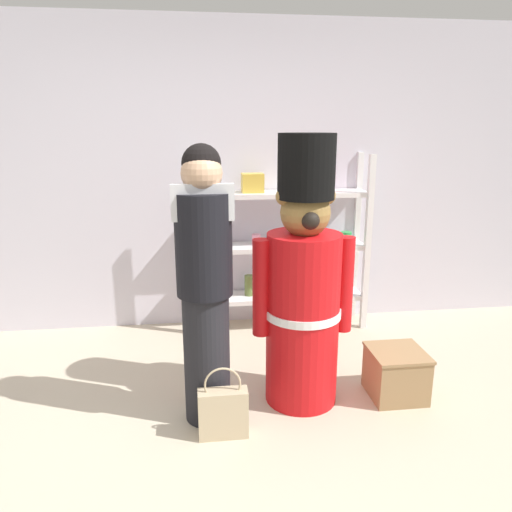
# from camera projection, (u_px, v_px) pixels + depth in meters

# --- Properties ---
(ground_plane) EXTENTS (6.40, 6.40, 0.00)m
(ground_plane) POSITION_uv_depth(u_px,v_px,m) (253.00, 484.00, 2.45)
(ground_plane) COLOR beige
(back_wall) EXTENTS (6.40, 0.12, 2.60)m
(back_wall) POSITION_uv_depth(u_px,v_px,m) (222.00, 178.00, 4.22)
(back_wall) COLOR silver
(back_wall) RESTS_ON ground_plane
(merchandise_shelf) EXTENTS (1.39, 0.35, 1.52)m
(merchandise_shelf) POSITION_uv_depth(u_px,v_px,m) (287.00, 241.00, 4.21)
(merchandise_shelf) COLOR white
(merchandise_shelf) RESTS_ON ground_plane
(teddy_bear_guard) EXTENTS (0.64, 0.48, 1.70)m
(teddy_bear_guard) POSITION_uv_depth(u_px,v_px,m) (303.00, 290.00, 3.03)
(teddy_bear_guard) COLOR red
(teddy_bear_guard) RESTS_ON ground_plane
(person_shopper) EXTENTS (0.34, 0.32, 1.65)m
(person_shopper) POSITION_uv_depth(u_px,v_px,m) (205.00, 282.00, 2.80)
(person_shopper) COLOR black
(person_shopper) RESTS_ON ground_plane
(shopping_bag) EXTENTS (0.28, 0.11, 0.44)m
(shopping_bag) POSITION_uv_depth(u_px,v_px,m) (223.00, 412.00, 2.79)
(shopping_bag) COLOR #C1AD89
(shopping_bag) RESTS_ON ground_plane
(display_crate) EXTENTS (0.35, 0.36, 0.32)m
(display_crate) POSITION_uv_depth(u_px,v_px,m) (396.00, 373.00, 3.21)
(display_crate) COLOR #9E7A51
(display_crate) RESTS_ON ground_plane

